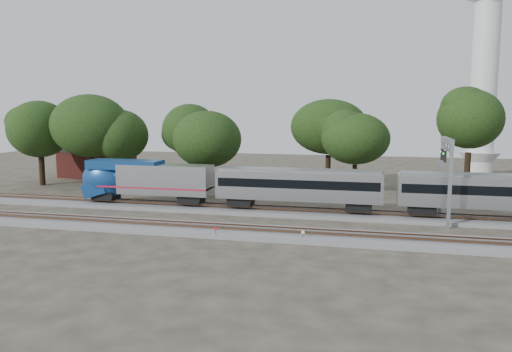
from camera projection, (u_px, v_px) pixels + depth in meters
The scene contains 17 objects.
ground at pixel (197, 221), 51.40m from camera, with size 160.00×160.00×0.00m, color #383328.
track_far at pixel (215, 208), 57.16m from camera, with size 160.00×5.00×0.73m.
track_near at pixel (182, 228), 47.52m from camera, with size 160.00×5.00×0.73m.
train at pixel (493, 191), 50.01m from camera, with size 93.95×3.24×4.78m.
switch_stand_red at pixel (216, 231), 44.66m from camera, with size 0.31×0.16×1.02m.
switch_stand_white at pixel (303, 235), 43.35m from camera, with size 0.31×0.13×1.01m.
switch_lever at pixel (240, 238), 44.18m from camera, with size 0.50×0.30×0.30m, color #512D19.
signal_gantry at pixel (446, 161), 50.67m from camera, with size 0.60×7.10×8.64m.
brick_building at pixel (97, 161), 85.33m from camera, with size 12.40×9.83×5.34m.
tree_0 at pixel (40, 129), 75.25m from camera, with size 8.68×8.68×12.24m.
tree_1 at pixel (90, 126), 73.07m from camera, with size 9.25×9.25×13.04m.
tree_2 at pixel (120, 135), 73.44m from camera, with size 7.83×7.83×11.04m.
tree_3 at pixel (190, 130), 73.20m from camera, with size 8.67×8.67×12.23m.
tree_4 at pixel (207, 139), 67.55m from camera, with size 7.59×7.59×10.70m.
tree_5 at pixel (329, 127), 72.72m from camera, with size 9.12×9.12×12.86m.
tree_6 at pixel (355, 139), 66.53m from camera, with size 7.72×7.72×10.88m.
tree_7 at pixel (470, 119), 69.63m from camera, with size 10.30×10.30×14.53m.
Camera 1 is at (17.62, -47.55, 11.39)m, focal length 35.00 mm.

